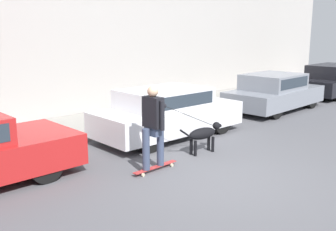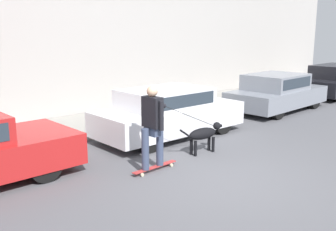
{
  "view_description": "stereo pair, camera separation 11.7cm",
  "coord_description": "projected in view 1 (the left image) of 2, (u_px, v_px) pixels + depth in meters",
  "views": [
    {
      "loc": [
        -5.6,
        -4.46,
        2.77
      ],
      "look_at": [
        0.14,
        1.61,
        0.95
      ],
      "focal_mm": 42.0,
      "sensor_mm": 36.0,
      "label": 1
    },
    {
      "loc": [
        -5.52,
        -4.54,
        2.77
      ],
      "look_at": [
        0.14,
        1.61,
        0.95
      ],
      "focal_mm": 42.0,
      "sensor_mm": 36.0,
      "label": 2
    }
  ],
  "objects": [
    {
      "name": "skateboarder",
      "position": [
        154.0,
        123.0,
        7.67
      ],
      "size": [
        2.54,
        0.6,
        1.73
      ],
      "rotation": [
        0.0,
        0.0,
        0.03
      ],
      "color": "beige",
      "rests_on": "ground_plane"
    },
    {
      "name": "parked_car_1",
      "position": [
        168.0,
        113.0,
        10.29
      ],
      "size": [
        4.11,
        1.78,
        1.3
      ],
      "rotation": [
        0.0,
        0.0,
        -0.02
      ],
      "color": "black",
      "rests_on": "ground_plane"
    },
    {
      "name": "parked_car_3",
      "position": [
        334.0,
        81.0,
        16.92
      ],
      "size": [
        4.32,
        1.78,
        1.33
      ],
      "rotation": [
        0.0,
        0.0,
        0.02
      ],
      "color": "black",
      "rests_on": "ground_plane"
    },
    {
      "name": "dog",
      "position": [
        204.0,
        134.0,
        8.97
      ],
      "size": [
        1.22,
        0.35,
        0.67
      ],
      "rotation": [
        0.0,
        0.0,
        -0.12
      ],
      "color": "black",
      "rests_on": "ground_plane"
    },
    {
      "name": "back_wall",
      "position": [
        48.0,
        42.0,
        11.73
      ],
      "size": [
        32.0,
        0.3,
        4.86
      ],
      "color": "#B2ADA8",
      "rests_on": "ground_plane"
    },
    {
      "name": "parked_car_2",
      "position": [
        274.0,
        93.0,
        13.76
      ],
      "size": [
        4.1,
        1.89,
        1.29
      ],
      "rotation": [
        0.0,
        0.0,
        0.03
      ],
      "color": "black",
      "rests_on": "ground_plane"
    },
    {
      "name": "sidewalk_curb",
      "position": [
        78.0,
        127.0,
        11.2
      ],
      "size": [
        30.0,
        2.57,
        0.13
      ],
      "color": "gray",
      "rests_on": "ground_plane"
    },
    {
      "name": "ground_plane",
      "position": [
        220.0,
        178.0,
        7.51
      ],
      "size": [
        36.0,
        36.0,
        0.0
      ],
      "primitive_type": "plane",
      "color": "#545459"
    }
  ]
}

